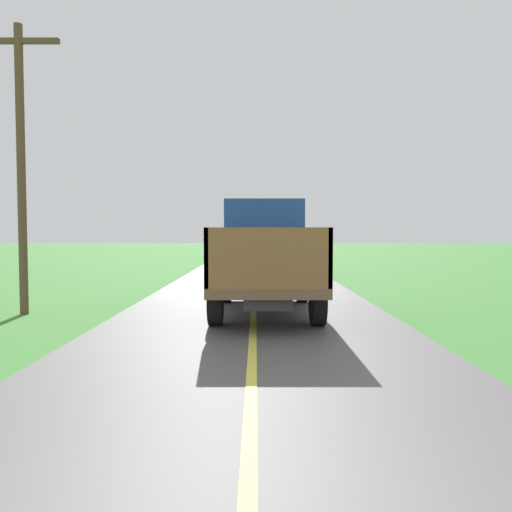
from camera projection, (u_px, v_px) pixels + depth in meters
banana_truck_near at (266, 253)px, 12.26m from camera, size 2.38×5.82×2.80m
banana_truck_far at (257, 243)px, 24.89m from camera, size 2.38×5.81×2.80m
utility_pole_roadside at (22, 159)px, 11.58m from camera, size 1.95×0.20×6.97m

